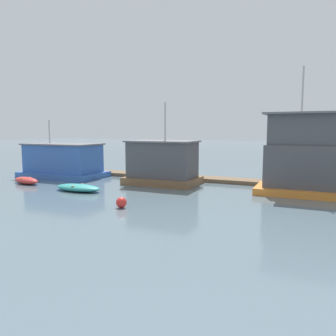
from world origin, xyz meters
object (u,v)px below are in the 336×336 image
houseboat_blue (63,161)px  dinghy_teal (78,188)px  houseboat_brown (163,163)px  mooring_post_far_left (326,178)px  buoy_red (121,202)px  houseboat_orange (305,158)px  dinghy_red (26,180)px

houseboat_blue → dinghy_teal: size_ratio=2.08×
houseboat_blue → houseboat_brown: (9.74, 0.19, 0.20)m
houseboat_brown → dinghy_teal: houseboat_brown is taller
mooring_post_far_left → buoy_red: mooring_post_far_left is taller
houseboat_brown → houseboat_orange: bearing=-0.2°
dinghy_red → dinghy_teal: bearing=-8.1°
dinghy_red → buoy_red: size_ratio=5.00×
houseboat_brown → mooring_post_far_left: size_ratio=3.45×
dinghy_red → buoy_red: bearing=-18.7°
dinghy_red → mooring_post_far_left: 22.27m
houseboat_blue → buoy_red: bearing=-35.6°
dinghy_teal → mooring_post_far_left: bearing=23.8°
dinghy_teal → houseboat_blue: bearing=138.8°
dinghy_red → dinghy_teal: 5.81m
houseboat_blue → dinghy_red: (-0.09, -4.13, -1.16)m
dinghy_red → mooring_post_far_left: bearing=15.9°
mooring_post_far_left → buoy_red: 14.26m
houseboat_blue → buoy_red: 13.57m
houseboat_orange → dinghy_red: 20.60m
houseboat_blue → houseboat_orange: size_ratio=0.89×
houseboat_orange → dinghy_red: size_ratio=2.79×
houseboat_orange → buoy_red: (-8.95, -8.02, -2.11)m
dinghy_teal → mooring_post_far_left: (15.66, 6.90, 0.67)m
houseboat_blue → houseboat_orange: bearing=0.4°
dinghy_red → mooring_post_far_left: (21.41, 6.08, 0.65)m
houseboat_brown → buoy_red: 8.27m
houseboat_orange → mooring_post_far_left: houseboat_orange is taller
houseboat_blue → houseboat_orange: houseboat_orange is taller
dinghy_red → mooring_post_far_left: mooring_post_far_left is taller
mooring_post_far_left → houseboat_brown: bearing=-171.3°
buoy_red → houseboat_blue: bearing=144.4°
houseboat_orange → dinghy_teal: (-14.29, -5.10, -2.16)m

